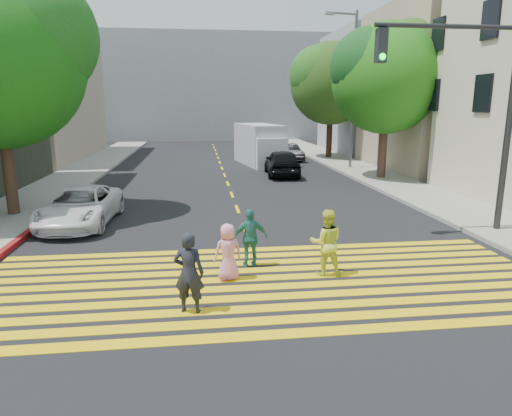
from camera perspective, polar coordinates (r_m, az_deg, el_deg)
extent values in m
plane|color=black|center=(9.64, 2.26, -12.13)|extent=(120.00, 120.00, 0.00)
cube|color=gray|center=(31.67, -19.98, 4.81)|extent=(3.00, 40.00, 0.15)
cube|color=gray|center=(25.93, 15.58, 3.50)|extent=(3.00, 60.00, 0.15)
cube|color=maroon|center=(16.10, -26.67, -2.91)|extent=(0.20, 8.00, 0.16)
cube|color=yellow|center=(8.58, 3.60, -15.44)|extent=(13.40, 0.35, 0.01)
cube|color=yellow|center=(9.06, 2.94, -13.81)|extent=(13.40, 0.35, 0.01)
cube|color=yellow|center=(9.54, 2.36, -12.35)|extent=(13.40, 0.35, 0.01)
cube|color=yellow|center=(10.04, 1.83, -11.03)|extent=(13.40, 0.35, 0.01)
cube|color=yellow|center=(10.54, 1.36, -9.83)|extent=(13.40, 0.35, 0.01)
cube|color=yellow|center=(11.04, 0.94, -8.74)|extent=(13.40, 0.35, 0.01)
cube|color=yellow|center=(11.55, 0.56, -7.75)|extent=(13.40, 0.35, 0.01)
cube|color=yellow|center=(12.06, 0.21, -6.84)|extent=(13.40, 0.35, 0.01)
cube|color=yellow|center=(12.58, -0.11, -6.00)|extent=(13.40, 0.35, 0.01)
cube|color=yellow|center=(13.10, -0.41, -5.23)|extent=(13.40, 0.35, 0.01)
cube|color=yellow|center=(15.24, -1.40, -2.63)|extent=(0.12, 1.40, 0.01)
cube|color=yellow|center=(18.14, -2.34, -0.13)|extent=(0.12, 1.40, 0.01)
cube|color=yellow|center=(21.06, -3.03, 1.69)|extent=(0.12, 1.40, 0.01)
cube|color=yellow|center=(24.01, -3.55, 3.06)|extent=(0.12, 1.40, 0.01)
cube|color=yellow|center=(26.96, -3.95, 4.13)|extent=(0.12, 1.40, 0.01)
cube|color=yellow|center=(29.93, -4.28, 4.98)|extent=(0.12, 1.40, 0.01)
cube|color=yellow|center=(32.90, -4.55, 5.69)|extent=(0.12, 1.40, 0.01)
cube|color=yellow|center=(35.88, -4.77, 6.27)|extent=(0.12, 1.40, 0.01)
cube|color=yellow|center=(38.86, -4.96, 6.77)|extent=(0.12, 1.40, 0.01)
cube|color=yellow|center=(41.84, -5.12, 7.20)|extent=(0.12, 1.40, 0.01)
cube|color=yellow|center=(44.82, -5.27, 7.56)|extent=(0.12, 1.40, 0.01)
cube|color=yellow|center=(47.81, -5.39, 7.89)|extent=(0.12, 1.40, 0.01)
cube|color=tan|center=(32.16, 24.37, 13.38)|extent=(10.00, 10.00, 10.00)
cube|color=gray|center=(41.98, 16.44, 13.59)|extent=(10.00, 10.00, 10.00)
cube|color=gray|center=(56.67, -5.82, 14.71)|extent=(30.00, 8.00, 12.00)
cylinder|color=#4C2A18|center=(18.79, -28.42, 3.59)|extent=(0.43, 0.43, 3.10)
sphere|color=#0A580E|center=(18.58, -26.17, 18.76)|extent=(4.68, 4.68, 4.48)
cylinder|color=#412A1F|center=(26.04, 15.51, 6.79)|extent=(0.51, 0.51, 3.08)
sphere|color=#27640A|center=(25.95, 16.04, 15.28)|extent=(6.45, 6.45, 5.80)
sphere|color=#1A3611|center=(26.64, 18.47, 16.93)|extent=(4.83, 4.83, 4.35)
sphere|color=#06390C|center=(25.53, 13.97, 16.75)|extent=(4.51, 4.51, 4.06)
cylinder|color=#3A221A|center=(35.36, 9.13, 8.63)|extent=(0.45, 0.45, 3.16)
sphere|color=#234814|center=(35.31, 9.37, 15.09)|extent=(6.18, 6.18, 6.02)
sphere|color=#0F450A|center=(36.02, 11.17, 16.42)|extent=(4.63, 4.63, 4.52)
sphere|color=#1B541D|center=(34.84, 7.79, 16.17)|extent=(4.32, 4.32, 4.21)
imported|color=#21232B|center=(9.15, -8.37, -8.02)|extent=(0.67, 0.52, 1.66)
imported|color=#D7E43E|center=(11.15, 8.77, -4.28)|extent=(0.86, 0.71, 1.63)
imported|color=pink|center=(10.76, -3.53, -5.52)|extent=(0.75, 0.58, 1.37)
imported|color=#29746E|center=(11.59, -0.68, -3.76)|extent=(0.92, 0.44, 1.51)
imported|color=white|center=(16.79, -21.12, 0.20)|extent=(2.36, 4.74, 1.29)
imported|color=black|center=(26.64, 3.28, 5.69)|extent=(2.13, 4.64, 1.54)
imported|color=gray|center=(37.43, 0.77, 7.61)|extent=(2.40, 4.80, 1.34)
imported|color=black|center=(34.00, 4.11, 6.96)|extent=(1.75, 3.87, 1.23)
cube|color=#B8B4C8|center=(32.00, 0.36, 7.97)|extent=(3.07, 5.74, 2.73)
cube|color=white|center=(29.76, 1.73, 6.86)|extent=(2.26, 1.64, 1.96)
cylinder|color=black|center=(29.98, -0.13, 5.76)|extent=(0.40, 0.80, 0.76)
cylinder|color=black|center=(30.52, 3.02, 5.87)|extent=(0.40, 0.80, 0.76)
cylinder|color=#2A2A2A|center=(33.74, -2.06, 6.54)|extent=(0.40, 0.80, 0.76)
cylinder|color=black|center=(34.22, 0.79, 6.64)|extent=(0.40, 0.80, 0.76)
cylinder|color=#272727|center=(16.24, 29.02, 8.73)|extent=(0.20, 0.20, 6.71)
cylinder|color=#262629|center=(15.19, 23.00, 20.18)|extent=(4.47, 0.15, 0.13)
cube|color=#23242A|center=(14.25, 15.38, 18.98)|extent=(0.29, 0.29, 0.94)
sphere|color=#00CE0F|center=(14.08, 15.55, 17.77)|extent=(0.18, 0.18, 0.18)
cylinder|color=#585A64|center=(29.66, 12.07, 13.89)|extent=(0.20, 0.20, 9.53)
cylinder|color=slate|center=(29.67, 10.76, 22.80)|extent=(1.90, 0.45, 0.13)
cube|color=gray|center=(29.29, 9.17, 22.89)|extent=(0.56, 0.32, 0.16)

